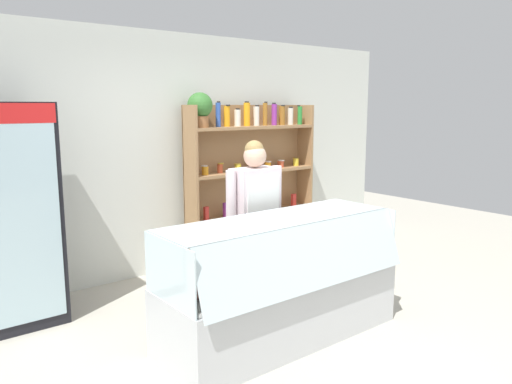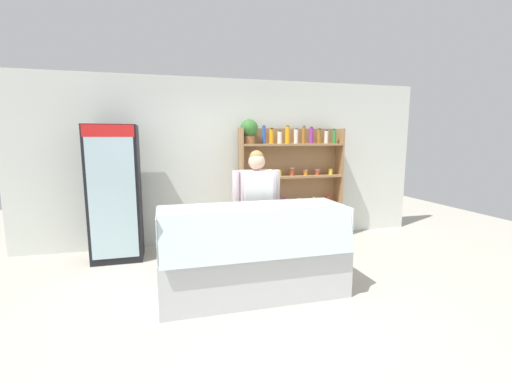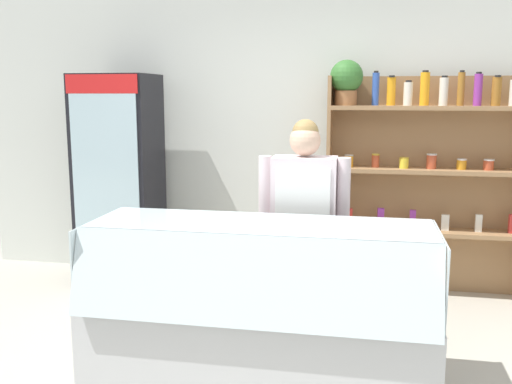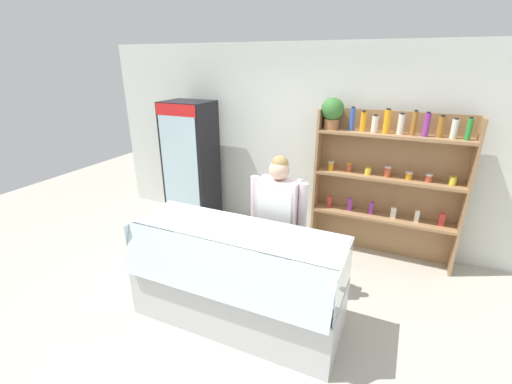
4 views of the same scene
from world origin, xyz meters
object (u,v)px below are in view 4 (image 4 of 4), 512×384
Objects in this scene: shelving_unit at (380,171)px; shop_clerk at (278,216)px; drinks_fridge at (191,166)px; deli_display_case at (236,293)px.

shelving_unit reaches higher than shop_clerk.
shelving_unit is 1.28× the size of shop_clerk.
drinks_fridge is 2.39m from deli_display_case.
shelving_unit reaches higher than drinks_fridge.
drinks_fridge is 2.09m from shop_clerk.
drinks_fridge is 0.94× the size of shelving_unit.
shelving_unit is at bearing 5.40° from drinks_fridge.
deli_display_case is (1.60, -1.65, -0.65)m from drinks_fridge.
shelving_unit is 1.00× the size of deli_display_case.
deli_display_case is (-1.07, -1.90, -0.86)m from shelving_unit.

